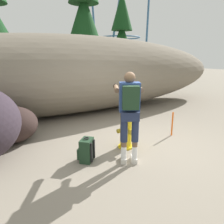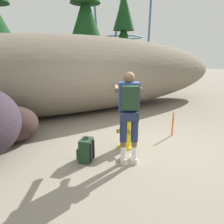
# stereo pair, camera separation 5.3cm
# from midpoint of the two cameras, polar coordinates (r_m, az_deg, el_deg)

# --- Properties ---
(ground_plane) EXTENTS (56.00, 56.00, 0.04)m
(ground_plane) POSITION_cam_midpoint_polar(r_m,az_deg,el_deg) (4.67, 6.51, -9.78)
(ground_plane) COLOR gray
(dirt_embankment) EXTENTS (13.30, 3.20, 2.62)m
(dirt_embankment) POSITION_cam_midpoint_polar(r_m,az_deg,el_deg) (7.48, -9.92, 9.98)
(dirt_embankment) COLOR #756B5B
(dirt_embankment) RESTS_ON ground_plane
(fire_hydrant) EXTENTS (0.42, 0.38, 0.78)m
(fire_hydrant) POSITION_cam_midpoint_polar(r_m,az_deg,el_deg) (4.52, 4.12, -5.36)
(fire_hydrant) COLOR gold
(fire_hydrant) RESTS_ON ground_plane
(utility_worker) EXTENTS (0.82, 1.03, 1.66)m
(utility_worker) POSITION_cam_midpoint_polar(r_m,az_deg,el_deg) (3.77, 5.01, 1.59)
(utility_worker) COLOR beige
(utility_worker) RESTS_ON ground_plane
(spare_backpack) EXTENTS (0.36, 0.36, 0.47)m
(spare_backpack) POSITION_cam_midpoint_polar(r_m,az_deg,el_deg) (4.04, -6.68, -10.25)
(spare_backpack) COLOR #1E3823
(spare_backpack) RESTS_ON ground_plane
(boulder_small) EXTENTS (1.26, 1.18, 0.83)m
(boulder_small) POSITION_cam_midpoint_polar(r_m,az_deg,el_deg) (5.33, -25.06, -3.00)
(boulder_small) COLOR #30221F
(boulder_small) RESTS_ON ground_plane
(pine_tree_center) EXTENTS (2.36, 2.36, 7.27)m
(pine_tree_center) POSITION_cam_midpoint_polar(r_m,az_deg,el_deg) (11.80, -7.04, 24.93)
(pine_tree_center) COLOR #47331E
(pine_tree_center) RESTS_ON ground_plane
(pine_tree_right) EXTENTS (2.13, 2.13, 5.93)m
(pine_tree_right) POSITION_cam_midpoint_polar(r_m,az_deg,el_deg) (14.62, 3.27, 19.63)
(pine_tree_right) COLOR #47331E
(pine_tree_right) RESTS_ON ground_plane
(survey_stake) EXTENTS (0.04, 0.04, 0.60)m
(survey_stake) POSITION_cam_midpoint_polar(r_m,az_deg,el_deg) (5.41, 16.40, -3.18)
(survey_stake) COLOR #E55914
(survey_stake) RESTS_ON ground_plane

